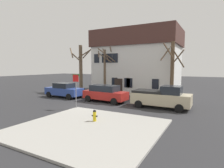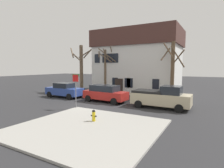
% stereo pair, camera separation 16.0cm
% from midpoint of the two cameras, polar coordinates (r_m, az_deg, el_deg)
% --- Properties ---
extents(ground_plane, '(120.00, 120.00, 0.00)m').
position_cam_midpoint_polar(ground_plane, '(17.41, -6.89, -6.76)').
color(ground_plane, '#2D2D30').
extents(sidewalk_slab, '(8.14, 7.71, 0.12)m').
position_cam_midpoint_polar(sidewalk_slab, '(11.27, -7.19, -13.29)').
color(sidewalk_slab, '#A8A59E').
rests_on(sidewalk_slab, ground_plane).
extents(building_main, '(11.68, 7.46, 8.70)m').
position_cam_midpoint_polar(building_main, '(26.75, 8.18, 7.05)').
color(building_main, white).
rests_on(building_main, ground_plane).
extents(tree_bare_near, '(3.38, 3.41, 6.77)m').
position_cam_midpoint_polar(tree_bare_near, '(27.40, -9.41, 5.43)').
color(tree_bare_near, brown).
rests_on(tree_bare_near, ground_plane).
extents(tree_bare_mid, '(2.97, 2.93, 6.30)m').
position_cam_midpoint_polar(tree_bare_mid, '(25.00, -1.82, 4.83)').
color(tree_bare_mid, brown).
rests_on(tree_bare_mid, ground_plane).
extents(tree_bare_far, '(2.50, 2.49, 6.37)m').
position_cam_midpoint_polar(tree_bare_far, '(20.95, 18.54, 4.58)').
color(tree_bare_far, brown).
rests_on(tree_bare_far, ground_plane).
extents(car_blue_sedan, '(4.74, 2.15, 1.73)m').
position_cam_midpoint_polar(car_blue_sedan, '(22.63, -14.35, -1.84)').
color(car_blue_sedan, '#2D4799').
rests_on(car_blue_sedan, ground_plane).
extents(car_red_wagon, '(4.76, 2.19, 1.75)m').
position_cam_midpoint_polar(car_red_wagon, '(19.09, -1.91, -2.87)').
color(car_red_wagon, '#AD231E').
rests_on(car_red_wagon, ground_plane).
extents(pickup_truck_beige, '(5.08, 2.18, 2.01)m').
position_cam_midpoint_polar(pickup_truck_beige, '(16.83, 15.35, -3.98)').
color(pickup_truck_beige, '#C6B793').
rests_on(pickup_truck_beige, ground_plane).
extents(fire_hydrant, '(0.42, 0.22, 0.75)m').
position_cam_midpoint_polar(fire_hydrant, '(12.14, -5.33, -9.66)').
color(fire_hydrant, gold).
rests_on(fire_hydrant, sidewalk_slab).
extents(street_sign_pole, '(0.76, 0.07, 3.02)m').
position_cam_midpoint_polar(street_sign_pole, '(16.00, -10.96, -0.27)').
color(street_sign_pole, slate).
rests_on(street_sign_pole, ground_plane).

